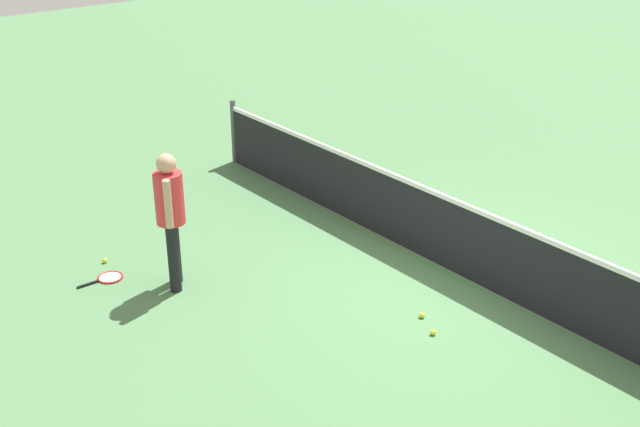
{
  "coord_description": "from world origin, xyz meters",
  "views": [
    {
      "loc": [
        5.57,
        -6.8,
        4.84
      ],
      "look_at": [
        -0.99,
        -1.43,
        0.9
      ],
      "focal_mm": 44.55,
      "sensor_mm": 36.0,
      "label": 1
    }
  ],
  "objects_px": {
    "tennis_ball_midcourt": "(433,332)",
    "tennis_ball_baseline": "(105,261)",
    "player_near_side": "(170,210)",
    "tennis_racket_near_player": "(108,278)",
    "tennis_ball_near_player": "(422,315)"
  },
  "relations": [
    {
      "from": "tennis_ball_midcourt",
      "to": "tennis_ball_baseline",
      "type": "height_order",
      "value": "same"
    },
    {
      "from": "tennis_ball_near_player",
      "to": "tennis_ball_midcourt",
      "type": "relative_size",
      "value": 1.0
    },
    {
      "from": "tennis_racket_near_player",
      "to": "tennis_ball_midcourt",
      "type": "distance_m",
      "value": 4.03
    },
    {
      "from": "tennis_racket_near_player",
      "to": "tennis_ball_near_player",
      "type": "distance_m",
      "value": 3.86
    },
    {
      "from": "tennis_ball_midcourt",
      "to": "tennis_ball_baseline",
      "type": "relative_size",
      "value": 1.0
    },
    {
      "from": "player_near_side",
      "to": "tennis_ball_baseline",
      "type": "xyz_separation_m",
      "value": [
        -1.09,
        -0.42,
        -0.98
      ]
    },
    {
      "from": "tennis_ball_near_player",
      "to": "tennis_ball_midcourt",
      "type": "distance_m",
      "value": 0.36
    },
    {
      "from": "tennis_ball_near_player",
      "to": "tennis_ball_baseline",
      "type": "bearing_deg",
      "value": -147.66
    },
    {
      "from": "tennis_ball_midcourt",
      "to": "tennis_ball_baseline",
      "type": "bearing_deg",
      "value": -151.69
    },
    {
      "from": "tennis_ball_near_player",
      "to": "tennis_ball_baseline",
      "type": "xyz_separation_m",
      "value": [
        -3.47,
        -2.2,
        0.0
      ]
    },
    {
      "from": "tennis_racket_near_player",
      "to": "tennis_ball_midcourt",
      "type": "height_order",
      "value": "tennis_ball_midcourt"
    },
    {
      "from": "tennis_ball_baseline",
      "to": "tennis_ball_near_player",
      "type": "bearing_deg",
      "value": 32.34
    },
    {
      "from": "tennis_racket_near_player",
      "to": "tennis_ball_baseline",
      "type": "height_order",
      "value": "tennis_ball_baseline"
    },
    {
      "from": "tennis_racket_near_player",
      "to": "tennis_ball_midcourt",
      "type": "bearing_deg",
      "value": 32.95
    },
    {
      "from": "tennis_ball_baseline",
      "to": "player_near_side",
      "type": "bearing_deg",
      "value": 21.0
    }
  ]
}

